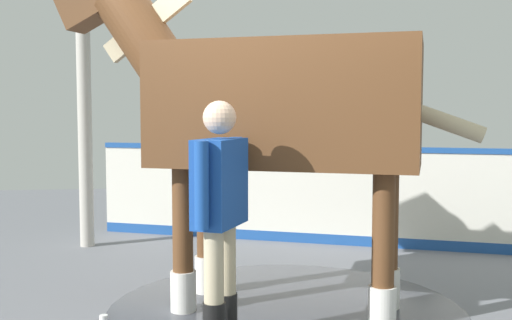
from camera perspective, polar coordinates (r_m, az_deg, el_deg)
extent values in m
cube|color=slate|center=(4.86, 0.41, -14.29)|extent=(16.00, 16.00, 0.02)
cylinder|color=#42444C|center=(4.99, 2.79, -13.62)|extent=(2.81, 2.81, 0.00)
cube|color=silver|center=(7.25, 7.22, -3.51)|extent=(2.31, 5.47, 1.09)
cube|color=#1E4C99|center=(7.19, 7.26, 1.05)|extent=(2.33, 5.48, 0.06)
cube|color=#1E4C99|center=(7.34, 7.18, -7.28)|extent=(2.32, 5.48, 0.12)
cylinder|color=#B7B2A8|center=(7.29, -15.60, 4.22)|extent=(0.16, 0.16, 3.08)
cube|color=brown|center=(4.75, 2.87, 5.11)|extent=(1.64, 2.21, 0.94)
cylinder|color=brown|center=(4.83, -6.79, -7.31)|extent=(0.16, 0.16, 1.14)
cylinder|color=silver|center=(4.93, -6.75, -11.96)|extent=(0.20, 0.20, 0.32)
cylinder|color=brown|center=(5.31, -4.64, -6.23)|extent=(0.16, 0.16, 1.14)
cylinder|color=silver|center=(5.40, -4.61, -10.50)|extent=(0.20, 0.20, 0.32)
cylinder|color=brown|center=(4.49, 11.69, -8.30)|extent=(0.16, 0.16, 1.14)
cylinder|color=silver|center=(4.59, 11.61, -13.28)|extent=(0.20, 0.20, 0.32)
cylinder|color=brown|center=(4.99, 12.12, -7.00)|extent=(0.16, 0.16, 1.14)
cylinder|color=silver|center=(5.09, 12.04, -11.52)|extent=(0.20, 0.20, 0.32)
cylinder|color=brown|center=(5.16, -10.05, 10.75)|extent=(0.72, 0.97, 0.99)
cube|color=#C6B793|center=(5.18, -10.07, 12.30)|extent=(0.35, 0.74, 0.61)
cylinder|color=#C6B793|center=(4.63, 16.33, 3.71)|extent=(0.38, 0.69, 0.35)
cylinder|color=black|center=(4.33, -2.74, -14.28)|extent=(0.15, 0.15, 0.32)
cylinder|color=#C6B793|center=(4.22, -2.76, -9.09)|extent=(0.13, 0.13, 0.48)
cylinder|color=#C6B793|center=(4.03, -3.93, -9.74)|extent=(0.13, 0.13, 0.48)
cube|color=#19479E|center=(4.03, -3.37, -2.10)|extent=(0.52, 0.41, 0.57)
cylinder|color=#19479E|center=(4.29, -1.88, -1.50)|extent=(0.09, 0.09, 0.54)
cylinder|color=#19479E|center=(3.77, -5.07, -2.35)|extent=(0.09, 0.09, 0.54)
sphere|color=beige|center=(4.00, -3.40, 3.96)|extent=(0.22, 0.22, 0.22)
cylinder|color=white|center=(4.14, -13.94, -14.09)|extent=(0.05, 0.05, 0.05)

